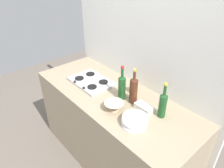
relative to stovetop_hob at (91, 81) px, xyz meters
The scene contains 11 objects.
ground_plane 0.97m from the stovetop_hob, ahead, with size 6.00×6.00×0.00m, color #6B6056.
counter_block 0.56m from the stovetop_hob, ahead, with size 1.80×0.70×0.90m, color tan.
backsplash_panel 0.54m from the stovetop_hob, 51.16° to the left, with size 1.90×0.06×2.17m, color white.
stovetop_hob is the anchor object (origin of this frame).
plate_stack 0.76m from the stovetop_hob, ahead, with size 0.21×0.21×0.07m.
wine_bottle_leftmost 0.84m from the stovetop_hob, ahead, with size 0.06×0.06×0.32m.
wine_bottle_mid_left 0.44m from the stovetop_hob, ahead, with size 0.07×0.07×0.34m.
wine_bottle_mid_right 0.55m from the stovetop_hob, ahead, with size 0.07×0.07×0.34m.
mixing_bowl 0.52m from the stovetop_hob, 13.94° to the right, with size 0.17×0.17×0.08m.
butter_dish 0.68m from the stovetop_hob, ahead, with size 0.16×0.09×0.05m, color white.
condiment_jar_front 0.47m from the stovetop_hob, 25.77° to the left, with size 0.08×0.08×0.07m.
Camera 1 is at (1.24, -1.09, 2.02)m, focal length 33.06 mm.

